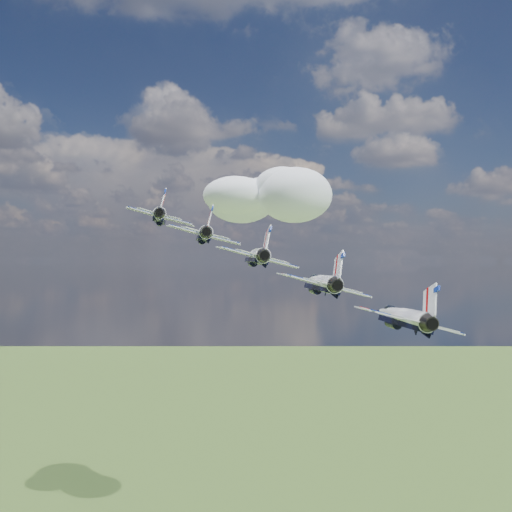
# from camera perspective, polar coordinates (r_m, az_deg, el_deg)

# --- Properties ---
(cloud_far) EXTENTS (52.62, 41.35, 20.67)m
(cloud_far) POSITION_cam_1_polar(r_m,az_deg,el_deg) (289.55, 0.75, 6.41)
(cloud_far) COLOR white
(jet_0) EXTENTS (15.50, 18.97, 7.68)m
(jet_0) POSITION_cam_1_polar(r_m,az_deg,el_deg) (102.16, -9.51, 3.93)
(jet_0) COLOR white
(jet_1) EXTENTS (15.50, 18.97, 7.68)m
(jet_1) POSITION_cam_1_polar(r_m,az_deg,el_deg) (92.35, -5.23, 2.17)
(jet_1) COLOR white
(jet_2) EXTENTS (15.50, 18.97, 7.68)m
(jet_2) POSITION_cam_1_polar(r_m,az_deg,el_deg) (83.27, 0.00, -0.00)
(jet_2) COLOR white
(jet_3) EXTENTS (15.50, 18.97, 7.68)m
(jet_3) POSITION_cam_1_polar(r_m,az_deg,el_deg) (75.21, 6.43, -2.67)
(jet_3) COLOR white
(jet_4) EXTENTS (15.50, 18.97, 7.68)m
(jet_4) POSITION_cam_1_polar(r_m,az_deg,el_deg) (68.50, 14.30, -5.87)
(jet_4) COLOR white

